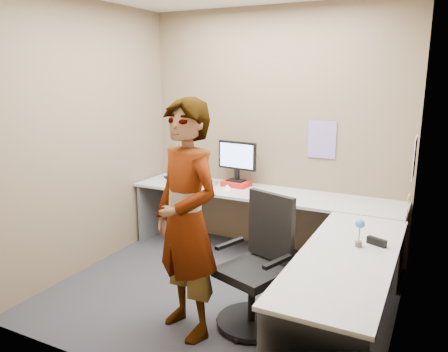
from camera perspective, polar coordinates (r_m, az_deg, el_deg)
The scene contains 20 objects.
ground at distance 4.20m, azimuth -0.40°, elevation -14.95°, with size 3.00×3.00×0.00m, color #25252A.
wall_back at distance 4.94m, azimuth 6.51°, elevation 5.76°, with size 3.00×3.00×0.00m, color #756048.
wall_right at distance 3.36m, azimuth 22.98°, elevation 1.34°, with size 2.70×2.70×0.00m, color #756048.
wall_left at distance 4.63m, azimuth -17.24°, elevation 4.77°, with size 2.70×2.70×0.00m, color #756048.
desk at distance 4.13m, azimuth 7.50°, elevation -6.62°, with size 2.98×2.58×0.73m.
paper_ream at distance 4.99m, azimuth 1.61°, elevation -0.98°, with size 0.30×0.22×0.06m, color #B71512.
monitor at distance 4.94m, azimuth 1.71°, elevation 2.40°, with size 0.48×0.16×0.45m.
laptop at distance 5.34m, azimuth -5.49°, elevation 0.27°, with size 0.45×0.44×0.25m.
trackball_mouse at distance 5.03m, azimuth -1.61°, elevation -0.93°, with size 0.12×0.08×0.07m.
origami at distance 4.84m, azimuth 0.42°, elevation -1.43°, with size 0.10×0.10×0.06m, color white.
stapler at distance 3.49m, azimuth 19.31°, elevation -8.10°, with size 0.15×0.04×0.06m, color black.
flower at distance 3.38m, azimuth 17.30°, elevation -6.56°, with size 0.07×0.07×0.22m.
calendar_purple at distance 4.77m, azimuth 12.67°, elevation 4.67°, with size 0.30×0.01×0.40m, color #846BB7.
calendar_white at distance 4.26m, azimuth 23.63°, elevation 2.21°, with size 0.01×0.28×0.38m, color white.
sticky_note_a at distance 3.98m, azimuth 22.92°, elevation -2.86°, with size 0.01×0.07×0.07m, color #F2E059.
sticky_note_b at distance 4.07m, azimuth 22.81°, elevation -4.44°, with size 0.01×0.07×0.07m, color pink.
sticky_note_c at distance 3.96m, azimuth 22.65°, elevation -5.20°, with size 0.01×0.07×0.07m, color pink.
sticky_note_d at distance 4.14m, azimuth 23.04°, elevation -2.73°, with size 0.01×0.07×0.07m, color #F2E059.
office_chair at distance 3.56m, azimuth 4.38°, elevation -12.69°, with size 0.60×0.59×1.05m.
person at distance 3.29m, azimuth -4.93°, elevation -5.81°, with size 0.66×0.44×1.82m, color #999399.
Camera 1 is at (1.69, -3.29, 1.98)m, focal length 35.00 mm.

